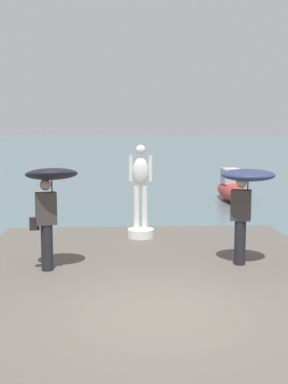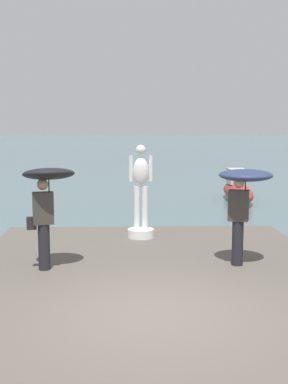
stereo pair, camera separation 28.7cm
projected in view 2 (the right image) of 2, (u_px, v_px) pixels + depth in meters
The scene contains 6 objects.
ground_plane at pixel (133, 161), 46.98m from camera, with size 400.00×400.00×0.00m, color #4C666B.
pier at pixel (149, 288), 8.95m from camera, with size 7.10×9.33×0.40m, color #564F47.
statue_white_figure at pixel (141, 201), 12.08m from camera, with size 0.65×0.65×2.27m.
onlooker_left at pixel (47, 191), 9.26m from camera, with size 1.17×1.19×1.99m.
onlooker_right at pixel (243, 189), 9.53m from camera, with size 1.31×1.31×1.88m.
boat_near at pixel (237, 190), 21.02m from camera, with size 0.95×3.93×1.37m.
Camera 2 is at (-0.34, -6.98, 3.05)m, focal length 46.41 mm.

